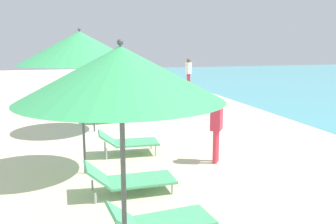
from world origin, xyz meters
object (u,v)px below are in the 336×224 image
object	(u,v)px
lounger_third_shoreside	(128,141)
person_walking_mid	(189,70)
umbrella_second	(121,74)
umbrella_fourth	(91,50)
lounger_fourth_shoreside	(109,113)
person_walking_near	(216,123)
lounger_farthest_shoreside	(104,97)
lounger_second_shoreside	(160,220)
cooler_box	(60,94)
umbrella_farthest	(80,44)
umbrella_third	(80,48)
lounger_third_inland	(128,179)

from	to	relation	value
lounger_third_shoreside	person_walking_mid	distance (m)	13.10
umbrella_second	umbrella_fourth	world-z (taller)	umbrella_fourth
lounger_fourth_shoreside	umbrella_fourth	bearing A→B (deg)	-121.60
umbrella_second	person_walking_near	world-z (taller)	umbrella_second
person_walking_mid	lounger_farthest_shoreside	bearing A→B (deg)	89.92
person_walking_near	lounger_second_shoreside	bearing A→B (deg)	-90.87
lounger_second_shoreside	person_walking_near	xyz separation A→B (m)	(2.04, 2.89, 0.61)
lounger_fourth_shoreside	cooler_box	world-z (taller)	lounger_fourth_shoreside
lounger_farthest_shoreside	person_walking_mid	size ratio (longest dim) A/B	0.73
umbrella_fourth	person_walking_near	distance (m)	4.67
umbrella_farthest	person_walking_near	distance (m)	8.50
umbrella_second	person_walking_near	bearing A→B (deg)	55.90
umbrella_third	umbrella_farthest	world-z (taller)	same
person_walking_near	lounger_third_shoreside	bearing A→B (deg)	-177.46
lounger_fourth_shoreside	umbrella_second	bearing A→B (deg)	-102.15
lounger_third_shoreside	umbrella_fourth	bearing A→B (deg)	105.80
person_walking_mid	umbrella_farthest	bearing A→B (deg)	91.42
person_walking_mid	cooler_box	size ratio (longest dim) A/B	3.54
lounger_second_shoreside	person_walking_mid	distance (m)	16.89
lounger_third_shoreside	cooler_box	distance (m)	10.39
person_walking_mid	cooler_box	bearing A→B (deg)	65.19
umbrella_second	lounger_farthest_shoreside	distance (m)	13.07
umbrella_third	lounger_fourth_shoreside	xyz separation A→B (m)	(1.06, 4.89, -2.24)
lounger_second_shoreside	umbrella_third	distance (m)	3.80
lounger_third_inland	cooler_box	bearing A→B (deg)	95.05
lounger_third_inland	person_walking_near	distance (m)	2.55
lounger_third_inland	lounger_fourth_shoreside	distance (m)	6.13
lounger_fourth_shoreside	person_walking_near	xyz separation A→B (m)	(1.81, -4.95, 0.61)
person_walking_near	cooler_box	bearing A→B (deg)	141.38
umbrella_second	umbrella_third	xyz separation A→B (m)	(-0.20, 4.00, 0.19)
lounger_farthest_shoreside	umbrella_second	bearing A→B (deg)	-86.42
lounger_third_inland	lounger_farthest_shoreside	distance (m)	10.11
lounger_fourth_shoreside	lounger_farthest_shoreside	distance (m)	3.97
umbrella_third	person_walking_near	bearing A→B (deg)	-1.24
lounger_second_shoreside	person_walking_near	world-z (taller)	person_walking_near
umbrella_third	cooler_box	size ratio (longest dim) A/B	5.82
lounger_farthest_shoreside	umbrella_fourth	bearing A→B (deg)	-90.48
umbrella_fourth	person_walking_mid	world-z (taller)	umbrella_fourth
umbrella_second	lounger_fourth_shoreside	size ratio (longest dim) A/B	1.79
lounger_third_shoreside	lounger_fourth_shoreside	distance (m)	3.83
umbrella_third	umbrella_fourth	xyz separation A→B (m)	(0.47, 3.63, -0.09)
umbrella_fourth	person_walking_near	size ratio (longest dim) A/B	1.81
umbrella_third	umbrella_second	bearing A→B (deg)	-87.19
cooler_box	lounger_second_shoreside	bearing A→B (deg)	-84.23
umbrella_second	lounger_farthest_shoreside	size ratio (longest dim) A/B	2.04
umbrella_third	lounger_fourth_shoreside	bearing A→B (deg)	77.82
umbrella_second	umbrella_farthest	world-z (taller)	umbrella_farthest
lounger_third_inland	lounger_farthest_shoreside	bearing A→B (deg)	85.72
person_walking_mid	umbrella_fourth	bearing A→B (deg)	109.25
umbrella_third	umbrella_fourth	size ratio (longest dim) A/B	1.06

